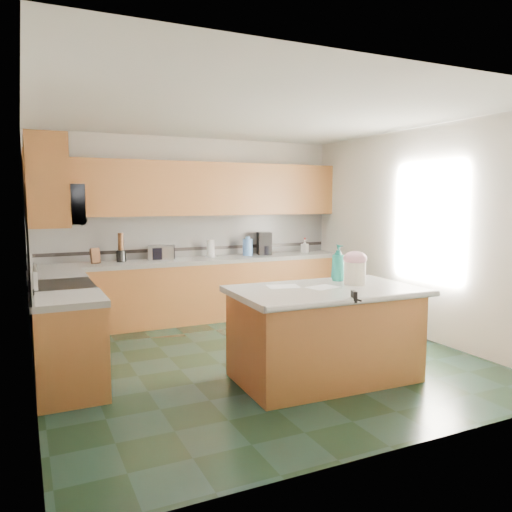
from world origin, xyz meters
TOP-DOWN VIEW (x-y plane):
  - floor at (0.00, 0.00)m, footprint 4.60×4.60m
  - ceiling at (0.00, 0.00)m, footprint 4.60×4.60m
  - wall_back at (0.00, 2.32)m, footprint 4.60×0.04m
  - wall_front at (0.00, -2.32)m, footprint 4.60×0.04m
  - wall_left at (-2.32, 0.00)m, footprint 0.04×4.60m
  - wall_right at (2.32, 0.00)m, footprint 0.04×4.60m
  - back_base_cab at (0.00, 2.00)m, footprint 4.60×0.60m
  - back_countertop at (0.00, 2.00)m, footprint 4.60×0.64m
  - back_upper_cab at (0.00, 2.13)m, footprint 4.60×0.33m
  - back_backsplash at (0.00, 2.29)m, footprint 4.60×0.02m
  - back_accent_band at (0.00, 2.28)m, footprint 4.60×0.01m
  - left_base_cab_rear at (-2.00, 1.29)m, footprint 0.60×0.82m
  - left_counter_rear at (-2.00, 1.29)m, footprint 0.64×0.82m
  - left_base_cab_front at (-2.00, -0.24)m, footprint 0.60×0.72m
  - left_counter_front at (-2.00, -0.24)m, footprint 0.64×0.72m
  - left_backsplash at (-2.29, 0.55)m, footprint 0.02×2.30m
  - left_accent_band at (-2.28, 0.55)m, footprint 0.01×2.30m
  - left_upper_cab_rear at (-2.13, 1.42)m, footprint 0.33×1.09m
  - left_upper_cab_front at (-2.13, -0.24)m, footprint 0.33×0.72m
  - range_body at (-2.00, 0.50)m, footprint 0.60×0.76m
  - range_oven_door at (-1.71, 0.50)m, footprint 0.02×0.68m
  - range_cooktop at (-2.00, 0.50)m, footprint 0.62×0.78m
  - range_handle at (-1.68, 0.50)m, footprint 0.02×0.66m
  - range_backguard at (-2.26, 0.50)m, footprint 0.06×0.76m
  - microwave at (-2.00, 0.50)m, footprint 0.50×0.73m
  - island_base at (0.33, -0.86)m, footprint 1.75×1.04m
  - island_top at (0.33, -0.86)m, footprint 1.86×1.14m
  - island_bullnose at (0.33, -1.40)m, footprint 1.82×0.12m
  - treat_jar at (0.72, -0.81)m, footprint 0.22×0.22m
  - treat_jar_lid at (0.72, -0.81)m, footprint 0.24×0.24m
  - treat_jar_knob at (0.72, -0.81)m, footprint 0.08×0.03m
  - treat_jar_knob_end_l at (0.68, -0.81)m, footprint 0.04×0.04m
  - treat_jar_knob_end_r at (0.76, -0.81)m, footprint 0.04×0.04m
  - soap_bottle_island at (0.70, -0.55)m, footprint 0.15×0.15m
  - paper_sheet_a at (0.33, -0.83)m, footprint 0.35×0.29m
  - paper_sheet_b at (-0.01, -0.62)m, footprint 0.36×0.31m
  - clamp_body at (0.29, -1.38)m, footprint 0.07×0.11m
  - clamp_handle at (0.29, -1.45)m, footprint 0.02×0.08m
  - knife_block at (-1.46, 2.05)m, footprint 0.13×0.17m
  - utensil_crock at (-1.11, 2.08)m, footprint 0.13×0.13m
  - utensil_bundle at (-1.11, 2.08)m, footprint 0.08×0.08m
  - toaster_oven at (-0.54, 2.05)m, footprint 0.42×0.35m
  - toaster_oven_door at (-0.54, 1.94)m, footprint 0.32×0.01m
  - paper_towel at (0.22, 2.10)m, footprint 0.12×0.12m
  - paper_towel_base at (0.22, 2.10)m, footprint 0.17×0.17m
  - water_jug at (0.81, 2.06)m, footprint 0.16×0.16m
  - water_jug_neck at (0.81, 2.06)m, footprint 0.07×0.07m
  - coffee_maker at (1.11, 2.08)m, footprint 0.26×0.27m
  - coffee_carafe at (1.11, 2.03)m, footprint 0.14×0.14m
  - soap_bottle_back at (1.83, 2.05)m, footprint 0.13×0.13m
  - soap_back_cap at (1.83, 2.05)m, footprint 0.02×0.02m
  - window_light_proxy at (2.29, -0.20)m, footprint 0.02×1.40m

SIDE VIEW (x-z plane):
  - floor at x=0.00m, z-range 0.00..0.00m
  - range_oven_door at x=-1.71m, z-range 0.12..0.68m
  - back_base_cab at x=0.00m, z-range 0.00..0.86m
  - left_base_cab_rear at x=-2.00m, z-range 0.00..0.86m
  - left_base_cab_front at x=-2.00m, z-range 0.00..0.86m
  - island_base at x=0.33m, z-range 0.00..0.86m
  - range_body at x=-2.00m, z-range 0.00..0.88m
  - range_handle at x=-1.68m, z-range 0.77..0.79m
  - back_countertop at x=0.00m, z-range 0.86..0.92m
  - left_counter_rear at x=-2.00m, z-range 0.86..0.92m
  - left_counter_front at x=-2.00m, z-range 0.86..0.92m
  - island_top at x=0.33m, z-range 0.86..0.92m
  - island_bullnose at x=0.33m, z-range 0.86..0.92m
  - range_cooktop at x=-2.00m, z-range 0.88..0.92m
  - clamp_handle at x=0.29m, z-range 0.90..0.92m
  - paper_sheet_a at x=0.33m, z-range 0.92..0.92m
  - paper_sheet_b at x=-0.01m, z-range 0.92..0.92m
  - paper_towel_base at x=0.22m, z-range 0.92..0.93m
  - clamp_body at x=0.29m, z-range 0.88..0.98m
  - coffee_carafe at x=1.11m, z-range 0.92..1.06m
  - utensil_crock at x=-1.11m, z-range 0.92..1.08m
  - range_backguard at x=-2.26m, z-range 0.93..1.11m
  - knife_block at x=-1.46m, z-range 0.91..1.14m
  - toaster_oven at x=-0.54m, z-range 0.92..1.13m
  - toaster_oven_door at x=-0.54m, z-range 0.94..1.11m
  - soap_bottle_back at x=1.83m, z-range 0.92..1.13m
  - treat_jar at x=0.72m, z-range 0.92..1.15m
  - back_accent_band at x=0.00m, z-range 1.02..1.06m
  - left_accent_band at x=-2.28m, z-range 1.02..1.06m
  - water_jug at x=0.81m, z-range 0.92..1.18m
  - paper_towel at x=0.22m, z-range 0.92..1.18m
  - coffee_maker at x=1.11m, z-range 0.92..1.27m
  - soap_bottle_island at x=0.70m, z-range 0.92..1.31m
  - soap_back_cap at x=1.83m, z-range 1.13..1.16m
  - treat_jar_lid at x=0.72m, z-range 1.11..1.26m
  - water_jug_neck at x=0.81m, z-range 1.18..1.21m
  - utensil_bundle at x=-1.11m, z-range 1.08..1.32m
  - back_backsplash at x=0.00m, z-range 0.92..1.55m
  - left_backsplash at x=-2.29m, z-range 0.92..1.55m
  - treat_jar_knob at x=0.72m, z-range 1.22..1.25m
  - treat_jar_knob_end_l at x=0.68m, z-range 1.22..1.26m
  - treat_jar_knob_end_r at x=0.76m, z-range 1.22..1.26m
  - wall_back at x=0.00m, z-range 0.00..2.70m
  - wall_front at x=0.00m, z-range 0.00..2.70m
  - wall_left at x=-2.32m, z-range 0.00..2.70m
  - wall_right at x=2.32m, z-range 0.00..2.70m
  - window_light_proxy at x=2.29m, z-range 0.95..2.05m
  - microwave at x=-2.00m, z-range 1.53..1.94m
  - back_upper_cab at x=0.00m, z-range 1.55..2.33m
  - left_upper_cab_rear at x=-2.13m, z-range 1.55..2.33m
  - left_upper_cab_front at x=-2.13m, z-range 1.55..2.33m
  - ceiling at x=0.00m, z-range 2.70..2.70m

